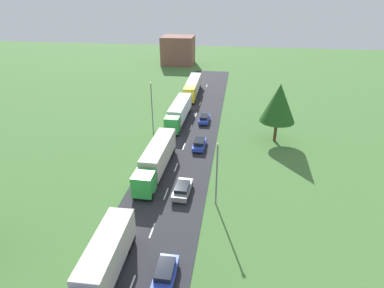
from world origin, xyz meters
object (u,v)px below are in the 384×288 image
lamppost_second (217,171)px  lamppost_third (152,106)px  car_third (182,189)px  distant_building (178,50)px  truck_fourth (193,86)px  truck_second (156,158)px  truck_third (179,111)px  car_fifth (204,119)px  car_second (165,275)px  truck_lead (102,265)px  tree_ash (279,103)px  car_fourth (199,144)px

lamppost_second → lamppost_third: lamppost_third is taller
car_third → distant_building: bearing=100.8°
distant_building → truck_fourth: bearing=-73.9°
truck_second → distant_building: distant_building is taller
truck_third → distant_building: bearing=100.6°
truck_second → car_fifth: size_ratio=3.36×
truck_third → truck_fourth: truck_third is taller
truck_third → truck_fourth: 17.12m
car_second → car_third: size_ratio=1.00×
car_fifth → truck_fourth: bearing=105.2°
truck_fourth → car_fifth: truck_fourth is taller
truck_lead → distant_building: distant_building is taller
truck_second → truck_lead: bearing=-90.0°
tree_ash → car_fifth: bearing=153.1°
truck_lead → lamppost_third: bearing=96.9°
car_third → tree_ash: 22.35m
truck_third → car_fifth: (4.73, 0.26, -1.31)m
truck_lead → distant_building: 88.33m
truck_lead → tree_ash: tree_ash is taller
truck_third → car_third: bearing=-78.8°
distant_building → truck_second: bearing=-82.0°
truck_third → truck_fourth: size_ratio=0.93×
truck_lead → car_fourth: truck_lead is taller
lamppost_third → tree_ash: 20.87m
car_fourth → tree_ash: 14.10m
lamppost_third → car_second: bearing=-73.9°
car_second → tree_ash: (11.75, 30.86, 5.74)m
car_fourth → lamppost_third: bearing=150.1°
truck_third → car_second: 37.33m
car_third → lamppost_second: bearing=-15.7°
truck_third → lamppost_second: lamppost_second is taller
lamppost_second → lamppost_third: bearing=123.0°
car_fourth → lamppost_second: lamppost_second is taller
truck_second → car_fifth: truck_second is taller
car_second → distant_building: bearing=99.6°
truck_lead → distant_building: bearing=96.3°
tree_ash → distant_building: tree_ash is taller
truck_third → lamppost_third: (-3.62, -5.58, 2.86)m
truck_second → truck_fourth: truck_second is taller
car_third → tree_ash: bearing=54.6°
truck_fourth → car_third: (4.54, -40.78, -1.27)m
lamppost_third → tree_ash: size_ratio=0.93×
lamppost_third → car_third: bearing=-65.3°
truck_fourth → car_fourth: (5.02, -27.76, -1.27)m
car_second → distant_building: distant_building is taller
truck_lead → lamppost_second: bearing=56.4°
car_fourth → lamppost_second: size_ratio=0.56×
truck_lead → tree_ash: 36.24m
truck_third → car_second: size_ratio=3.07×
car_third → car_second: bearing=-86.8°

